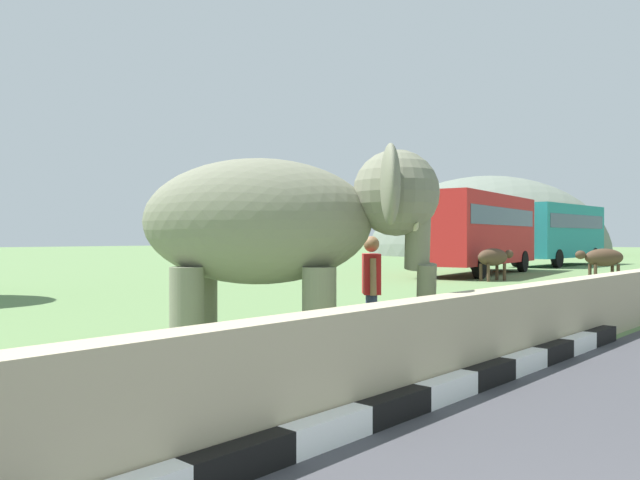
{
  "coord_description": "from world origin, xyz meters",
  "views": [
    {
      "loc": [
        -2.66,
        0.43,
        1.63
      ],
      "look_at": [
        3.64,
        6.13,
        1.6
      ],
      "focal_mm": 35.18,
      "sensor_mm": 36.0,
      "label": 1
    }
  ],
  "objects_px": {
    "person_handler": "(371,287)",
    "cow_mid": "(603,258)",
    "cow_near": "(494,258)",
    "elephant": "(284,224)",
    "bus_red": "(477,227)",
    "bus_teal": "(556,230)"
  },
  "relations": [
    {
      "from": "elephant",
      "to": "person_handler",
      "type": "bearing_deg",
      "value": -22.57
    },
    {
      "from": "cow_near",
      "to": "cow_mid",
      "type": "relative_size",
      "value": 1.12
    },
    {
      "from": "person_handler",
      "to": "bus_teal",
      "type": "height_order",
      "value": "bus_teal"
    },
    {
      "from": "bus_red",
      "to": "person_handler",
      "type": "bearing_deg",
      "value": -156.3
    },
    {
      "from": "cow_near",
      "to": "person_handler",
      "type": "bearing_deg",
      "value": -159.64
    },
    {
      "from": "cow_mid",
      "to": "cow_near",
      "type": "bearing_deg",
      "value": 125.02
    },
    {
      "from": "bus_teal",
      "to": "cow_near",
      "type": "bearing_deg",
      "value": -167.19
    },
    {
      "from": "person_handler",
      "to": "cow_mid",
      "type": "xyz_separation_m",
      "value": [
        16.88,
        2.22,
        -0.06
      ]
    },
    {
      "from": "elephant",
      "to": "cow_near",
      "type": "bearing_deg",
      "value": 17.18
    },
    {
      "from": "bus_teal",
      "to": "cow_near",
      "type": "xyz_separation_m",
      "value": [
        -14.43,
        -3.28,
        -1.21
      ]
    },
    {
      "from": "person_handler",
      "to": "cow_mid",
      "type": "distance_m",
      "value": 17.03
    },
    {
      "from": "elephant",
      "to": "person_handler",
      "type": "relative_size",
      "value": 2.36
    },
    {
      "from": "elephant",
      "to": "person_handler",
      "type": "xyz_separation_m",
      "value": [
        1.25,
        -0.52,
        -0.89
      ]
    },
    {
      "from": "elephant",
      "to": "bus_teal",
      "type": "relative_size",
      "value": 0.45
    },
    {
      "from": "elephant",
      "to": "bus_teal",
      "type": "bearing_deg",
      "value": 15.12
    },
    {
      "from": "person_handler",
      "to": "cow_near",
      "type": "relative_size",
      "value": 0.86
    },
    {
      "from": "cow_near",
      "to": "cow_mid",
      "type": "height_order",
      "value": "same"
    },
    {
      "from": "person_handler",
      "to": "cow_near",
      "type": "xyz_separation_m",
      "value": [
        14.63,
        5.43,
        -0.06
      ]
    },
    {
      "from": "cow_near",
      "to": "elephant",
      "type": "bearing_deg",
      "value": -162.82
    },
    {
      "from": "elephant",
      "to": "bus_red",
      "type": "height_order",
      "value": "bus_red"
    },
    {
      "from": "elephant",
      "to": "bus_red",
      "type": "relative_size",
      "value": 0.41
    },
    {
      "from": "elephant",
      "to": "cow_near",
      "type": "relative_size",
      "value": 2.02
    }
  ]
}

